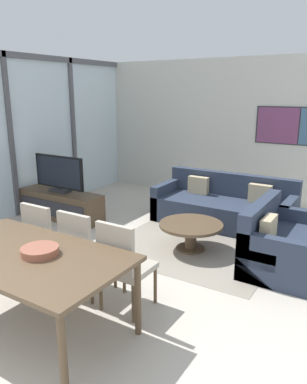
{
  "coord_description": "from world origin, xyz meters",
  "views": [
    {
      "loc": [
        2.58,
        -1.13,
        2.16
      ],
      "look_at": [
        0.22,
        2.69,
        0.95
      ],
      "focal_mm": 35.0,
      "sensor_mm": 36.0,
      "label": 1
    }
  ],
  "objects_px": {
    "dining_chair_left": "(46,239)",
    "dining_chair_right": "(123,262)",
    "fruit_bowl": "(40,250)",
    "tv_console": "(61,205)",
    "coffee_table": "(191,230)",
    "sofa_main": "(224,208)",
    "sofa_side": "(283,246)",
    "television": "(59,174)",
    "dining_table": "(26,260)",
    "dining_chair_centre": "(83,249)"
  },
  "relations": [
    {
      "from": "fruit_bowl",
      "to": "tv_console",
      "type": "bearing_deg",
      "value": 132.56
    },
    {
      "from": "sofa_side",
      "to": "dining_table",
      "type": "xyz_separation_m",
      "value": [
        -1.67,
        -2.57,
        0.43
      ]
    },
    {
      "from": "television",
      "to": "fruit_bowl",
      "type": "xyz_separation_m",
      "value": [
        2.21,
        -2.41,
        0.02
      ]
    },
    {
      "from": "sofa_main",
      "to": "sofa_side",
      "type": "height_order",
      "value": "same"
    },
    {
      "from": "dining_chair_right",
      "to": "fruit_bowl",
      "type": "xyz_separation_m",
      "value": [
        -0.41,
        -0.66,
        0.28
      ]
    },
    {
      "from": "sofa_side",
      "to": "dining_chair_centre",
      "type": "distance_m",
      "value": 2.49
    },
    {
      "from": "sofa_main",
      "to": "dining_chair_left",
      "type": "bearing_deg",
      "value": -108.77
    },
    {
      "from": "sofa_side",
      "to": "fruit_bowl",
      "type": "height_order",
      "value": "fruit_bowl"
    },
    {
      "from": "television",
      "to": "sofa_side",
      "type": "relative_size",
      "value": 0.77
    },
    {
      "from": "tv_console",
      "to": "dining_chair_left",
      "type": "relative_size",
      "value": 1.66
    },
    {
      "from": "tv_console",
      "to": "dining_chair_right",
      "type": "bearing_deg",
      "value": -33.73
    },
    {
      "from": "dining_chair_left",
      "to": "sofa_main",
      "type": "bearing_deg",
      "value": 71.23
    },
    {
      "from": "tv_console",
      "to": "fruit_bowl",
      "type": "distance_m",
      "value": 3.32
    },
    {
      "from": "dining_table",
      "to": "dining_chair_left",
      "type": "bearing_deg",
      "value": 127.02
    },
    {
      "from": "sofa_side",
      "to": "fruit_bowl",
      "type": "distance_m",
      "value": 3.0
    },
    {
      "from": "dining_table",
      "to": "dining_chair_right",
      "type": "bearing_deg",
      "value": 51.84
    },
    {
      "from": "sofa_main",
      "to": "dining_table",
      "type": "height_order",
      "value": "sofa_main"
    },
    {
      "from": "dining_chair_centre",
      "to": "fruit_bowl",
      "type": "relative_size",
      "value": 2.9
    },
    {
      "from": "sofa_side",
      "to": "fruit_bowl",
      "type": "bearing_deg",
      "value": 148.72
    },
    {
      "from": "tv_console",
      "to": "fruit_bowl",
      "type": "relative_size",
      "value": 4.82
    },
    {
      "from": "fruit_bowl",
      "to": "television",
      "type": "bearing_deg",
      "value": 132.55
    },
    {
      "from": "dining_chair_centre",
      "to": "dining_table",
      "type": "bearing_deg",
      "value": -90.0
    },
    {
      "from": "television",
      "to": "dining_chair_right",
      "type": "height_order",
      "value": "television"
    },
    {
      "from": "coffee_table",
      "to": "dining_chair_right",
      "type": "bearing_deg",
      "value": -86.72
    },
    {
      "from": "tv_console",
      "to": "television",
      "type": "distance_m",
      "value": 0.55
    },
    {
      "from": "tv_console",
      "to": "sofa_side",
      "type": "bearing_deg",
      "value": 1.76
    },
    {
      "from": "sofa_main",
      "to": "fruit_bowl",
      "type": "distance_m",
      "value": 3.71
    },
    {
      "from": "dining_chair_centre",
      "to": "dining_chair_right",
      "type": "relative_size",
      "value": 1.0
    },
    {
      "from": "tv_console",
      "to": "dining_table",
      "type": "xyz_separation_m",
      "value": [
        2.07,
        -2.46,
        0.46
      ]
    },
    {
      "from": "television",
      "to": "dining_table",
      "type": "height_order",
      "value": "television"
    },
    {
      "from": "television",
      "to": "dining_table",
      "type": "relative_size",
      "value": 0.56
    },
    {
      "from": "coffee_table",
      "to": "fruit_bowl",
      "type": "bearing_deg",
      "value": -97.54
    },
    {
      "from": "dining_chair_left",
      "to": "dining_chair_right",
      "type": "relative_size",
      "value": 1.0
    },
    {
      "from": "dining_chair_right",
      "to": "sofa_main",
      "type": "bearing_deg",
      "value": 91.89
    },
    {
      "from": "tv_console",
      "to": "dining_chair_left",
      "type": "xyz_separation_m",
      "value": [
        1.52,
        -1.72,
        0.29
      ]
    },
    {
      "from": "television",
      "to": "sofa_side",
      "type": "bearing_deg",
      "value": 1.75
    },
    {
      "from": "dining_table",
      "to": "dining_chair_left",
      "type": "height_order",
      "value": "dining_chair_left"
    },
    {
      "from": "tv_console",
      "to": "sofa_main",
      "type": "relative_size",
      "value": 0.71
    },
    {
      "from": "dining_chair_left",
      "to": "dining_chair_centre",
      "type": "height_order",
      "value": "same"
    },
    {
      "from": "sofa_side",
      "to": "fruit_bowl",
      "type": "relative_size",
      "value": 4.15
    },
    {
      "from": "tv_console",
      "to": "dining_chair_left",
      "type": "height_order",
      "value": "dining_chair_left"
    },
    {
      "from": "television",
      "to": "sofa_main",
      "type": "distance_m",
      "value": 2.86
    },
    {
      "from": "dining_chair_centre",
      "to": "sofa_main",
      "type": "bearing_deg",
      "value": 81.27
    },
    {
      "from": "fruit_bowl",
      "to": "sofa_side",
      "type": "bearing_deg",
      "value": 58.72
    },
    {
      "from": "tv_console",
      "to": "dining_table",
      "type": "relative_size",
      "value": 0.84
    },
    {
      "from": "sofa_main",
      "to": "sofa_side",
      "type": "distance_m",
      "value": 1.66
    },
    {
      "from": "tv_console",
      "to": "dining_chair_centre",
      "type": "xyz_separation_m",
      "value": [
        2.07,
        -1.72,
        0.29
      ]
    },
    {
      "from": "television",
      "to": "dining_chair_left",
      "type": "height_order",
      "value": "television"
    },
    {
      "from": "coffee_table",
      "to": "fruit_bowl",
      "type": "height_order",
      "value": "fruit_bowl"
    },
    {
      "from": "dining_chair_centre",
      "to": "dining_chair_left",
      "type": "bearing_deg",
      "value": -179.17
    }
  ]
}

